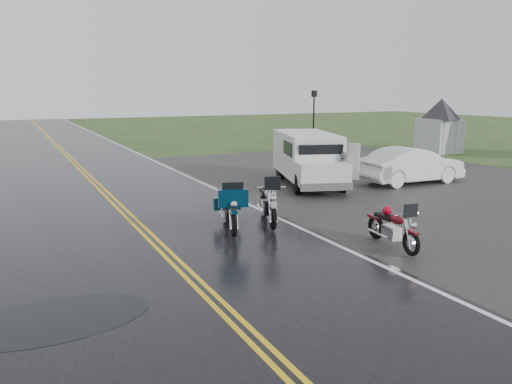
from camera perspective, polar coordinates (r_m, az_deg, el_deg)
ground at (r=10.69m, az=-8.73°, el=-8.55°), size 120.00×120.00×0.00m
road at (r=20.14m, az=-17.61°, el=0.62°), size 8.00×100.00×0.04m
parking_pad at (r=20.55m, az=16.92°, el=0.86°), size 14.00×24.00×0.03m
visitor_center at (r=31.58m, az=20.39°, el=8.56°), size 16.00×10.00×4.80m
motorcycle_red at (r=11.48m, az=17.38°, el=-4.54°), size 0.95×2.01×1.14m
motorcycle_teal at (r=12.32m, az=-2.58°, el=-2.36°), size 1.50×2.48×1.38m
motorcycle_silver at (r=12.94m, az=1.96°, el=-1.66°), size 1.60×2.49×1.38m
van_white at (r=17.64m, az=4.86°, el=2.98°), size 3.52×5.61×2.07m
person_at_van at (r=18.05m, az=9.86°, el=2.11°), size 0.56×0.38×1.49m
sedan_white at (r=20.68m, az=17.36°, el=2.85°), size 4.34×1.61×1.42m
lamp_post_far_right at (r=27.84m, az=6.59°, el=7.76°), size 0.32×0.32×3.70m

